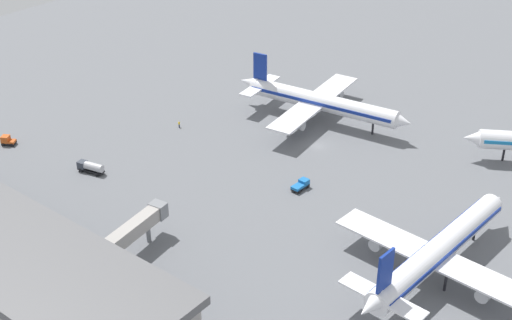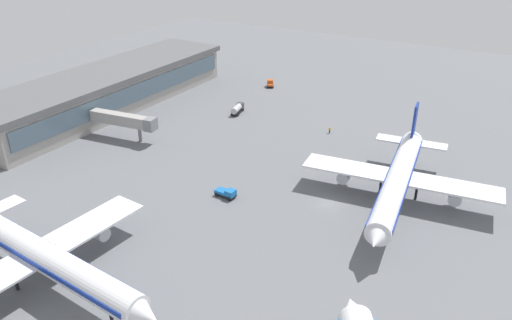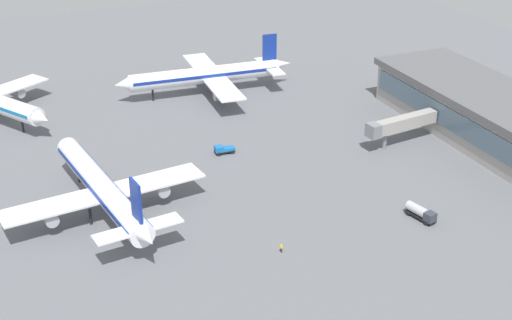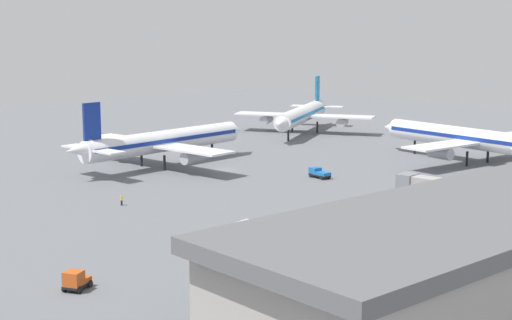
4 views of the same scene
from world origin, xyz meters
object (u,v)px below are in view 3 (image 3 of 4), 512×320
(fuel_truck, at_px, (421,212))
(airplane_taxiing, at_px, (102,188))
(airplane_distant, at_px, (207,75))
(pushback_tractor, at_px, (223,149))
(ground_crew_worker, at_px, (281,248))

(fuel_truck, bearing_deg, airplane_taxiing, -128.22)
(airplane_taxiing, bearing_deg, fuel_truck, -122.59)
(airplane_distant, relative_size, fuel_truck, 7.33)
(airplane_distant, relative_size, pushback_tractor, 10.72)
(ground_crew_worker, bearing_deg, pushback_tractor, 168.08)
(airplane_taxiing, bearing_deg, airplane_distant, -44.45)
(pushback_tractor, xyz_separation_m, ground_crew_worker, (-41.13, 5.01, -0.12))
(airplane_distant, bearing_deg, airplane_taxiing, 56.70)
(airplane_taxiing, xyz_separation_m, airplane_distant, (51.79, -39.32, -0.02))
(airplane_taxiing, xyz_separation_m, fuel_truck, (-25.44, -53.72, -3.96))
(airplane_taxiing, distance_m, fuel_truck, 59.57)
(airplane_taxiing, distance_m, ground_crew_worker, 36.05)
(airplane_taxiing, distance_m, pushback_tractor, 34.19)
(airplane_taxiing, relative_size, fuel_truck, 7.35)
(fuel_truck, height_order, pushback_tractor, fuel_truck)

